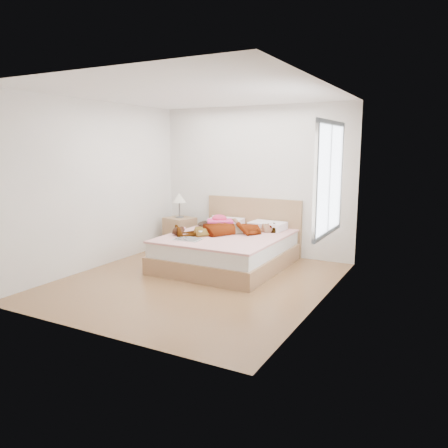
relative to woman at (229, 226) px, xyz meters
name	(u,v)px	position (x,y,z in m)	size (l,w,h in m)	color
ground	(196,281)	(0.03, -1.05, -0.63)	(4.00, 4.00, 0.00)	#4E2F18
woman	(229,226)	(0.00, 0.00, 0.00)	(0.65, 1.72, 0.24)	white
hair	(212,224)	(-0.57, 0.45, -0.07)	(0.49, 0.60, 0.09)	black
phone	(214,217)	(-0.50, 0.40, 0.06)	(0.04, 0.09, 0.01)	silver
room_shell	(329,179)	(1.80, -0.75, 0.87)	(4.00, 4.00, 4.00)	white
bed	(229,248)	(0.03, -0.02, -0.35)	(1.80, 2.08, 1.00)	#8E6241
towel	(220,223)	(-0.36, 0.37, -0.03)	(0.55, 0.52, 0.23)	#F54293
magazine	(187,239)	(-0.33, -0.72, -0.11)	(0.43, 0.31, 0.02)	white
coffee_mug	(200,233)	(-0.28, -0.41, -0.07)	(0.13, 0.11, 0.09)	white
plush_toy	(178,231)	(-0.64, -0.49, -0.05)	(0.17, 0.25, 0.13)	black
nightstand	(180,231)	(-1.29, 0.51, -0.28)	(0.58, 0.54, 1.06)	olive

